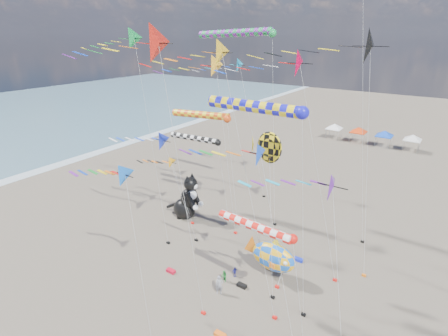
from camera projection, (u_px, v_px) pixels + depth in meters
delta_kite_0 at (303, 194)px, 19.10m from camera, size 8.92×1.93×14.36m
delta_kite_1 at (152, 46)px, 22.85m from camera, size 13.08×2.78×22.19m
delta_kite_2 at (354, 48)px, 27.30m from camera, size 13.66×3.09×21.98m
delta_kite_3 at (161, 140)px, 36.68m from camera, size 11.30×2.20×12.22m
delta_kite_4 at (166, 166)px, 41.31m from camera, size 8.42×1.60×7.83m
delta_kite_5 at (298, 66)px, 28.01m from camera, size 12.63×2.46×20.35m
delta_kite_6 at (218, 57)px, 23.58m from camera, size 11.62×1.94×21.15m
delta_kite_8 at (127, 41)px, 32.22m from camera, size 10.64×2.23×22.02m
delta_kite_9 at (237, 68)px, 44.79m from camera, size 10.95×1.95×18.45m
delta_kite_10 at (100, 180)px, 23.48m from camera, size 8.59×1.79×13.34m
delta_kite_11 at (197, 68)px, 35.84m from camera, size 12.99×2.47×19.45m
delta_kite_12 at (252, 164)px, 22.58m from camera, size 9.81×1.88×14.72m
windsock_0 at (203, 115)px, 40.19m from camera, size 9.22×0.88×12.90m
windsock_1 at (238, 34)px, 36.68m from camera, size 10.64×0.83×21.70m
windsock_2 at (198, 139)px, 41.84m from camera, size 8.47×0.73×9.83m
windsock_3 at (258, 228)px, 25.00m from camera, size 7.74×0.71×8.67m
windsock_4 at (260, 108)px, 24.72m from camera, size 8.96×0.92×16.86m
angelfish_kite at (267, 148)px, 28.15m from camera, size 3.74×3.02×14.04m
cat_inflatable at (186, 196)px, 42.09m from camera, size 4.51×2.49×5.89m
fish_inflatable at (273, 257)px, 31.78m from camera, size 5.66×2.20×4.43m
person_adult at (219, 285)px, 30.29m from camera, size 0.78×0.74×1.80m
child_green at (224, 276)px, 31.83m from camera, size 0.72×0.67×1.18m
child_blue at (235, 272)px, 32.55m from camera, size 0.48×0.65×1.02m
kite_bag_0 at (242, 286)px, 31.32m from camera, size 0.90×0.44×0.30m
kite_bag_1 at (298, 260)px, 34.90m from camera, size 0.90×0.44×0.30m
kite_bag_2 at (171, 271)px, 33.22m from camera, size 0.90×0.44×0.30m
kite_bag_3 at (220, 335)px, 26.21m from camera, size 0.90×0.44×0.30m
tent_row at (372, 130)px, 70.02m from camera, size 19.20×4.20×3.80m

